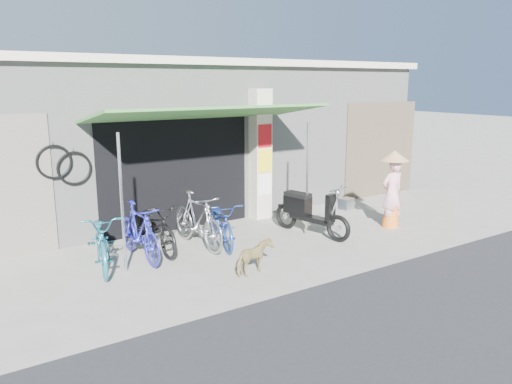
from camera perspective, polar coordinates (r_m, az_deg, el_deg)
ground at (r=9.54m, az=4.33°, el=-6.83°), size 80.00×80.00×0.00m
bicycle_shop at (r=13.46m, az=-8.94°, el=6.73°), size 12.30×5.30×3.66m
shop_pillar at (r=11.61m, az=0.43°, el=4.31°), size 0.42×0.44×3.00m
awning at (r=9.91m, az=-5.46°, el=8.76°), size 4.60×1.88×2.72m
neighbour_right at (r=14.43m, az=14.01°, el=4.75°), size 2.60×0.06×2.60m
bike_teal at (r=8.99m, az=-17.18°, el=-5.19°), size 1.07×2.02×1.01m
bike_blue at (r=9.22m, az=-13.21°, el=-4.42°), size 0.56×1.75×1.04m
bike_black at (r=9.63m, az=-11.44°, el=-3.82°), size 0.67×1.85×0.97m
bike_silver at (r=9.71m, az=-6.70°, el=-3.17°), size 0.61×1.83×1.08m
bike_navy at (r=9.79m, az=-3.98°, el=-3.52°), size 1.03×1.82×0.91m
street_dog at (r=8.35m, az=-0.17°, el=-7.50°), size 0.75×0.49×0.58m
moped at (r=10.48m, az=6.13°, el=-2.25°), size 0.71×1.90×1.09m
nun at (r=11.31m, az=15.32°, el=0.30°), size 0.64×0.64×1.71m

